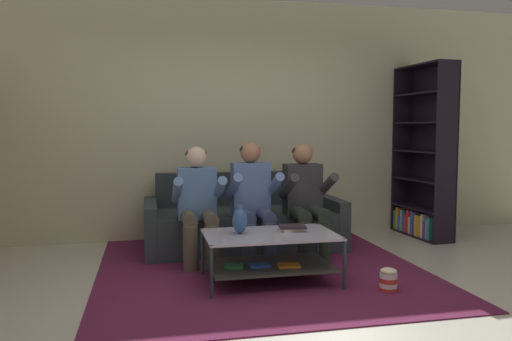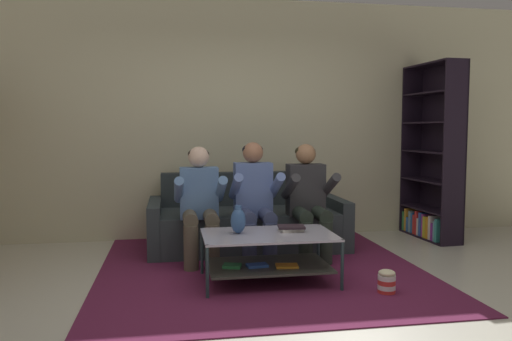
{
  "view_description": "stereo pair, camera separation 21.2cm",
  "coord_description": "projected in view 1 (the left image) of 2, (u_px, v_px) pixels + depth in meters",
  "views": [
    {
      "loc": [
        -1.04,
        -3.63,
        1.33
      ],
      "look_at": [
        -0.06,
        0.82,
        0.95
      ],
      "focal_mm": 35.0,
      "sensor_mm": 36.0,
      "label": 1
    },
    {
      "loc": [
        -0.83,
        -3.67,
        1.33
      ],
      "look_at": [
        -0.06,
        0.82,
        0.95
      ],
      "focal_mm": 35.0,
      "sensor_mm": 36.0,
      "label": 2
    }
  ],
  "objects": [
    {
      "name": "back_partition",
      "position": [
        232.0,
        119.0,
        6.14
      ],
      "size": [
        8.4,
        0.12,
        2.9
      ],
      "primitive_type": "cube",
      "color": "beige",
      "rests_on": "ground"
    },
    {
      "name": "ground",
      "position": [
        286.0,
        301.0,
        3.86
      ],
      "size": [
        16.8,
        16.8,
        0.0
      ],
      "primitive_type": "plane",
      "color": "beige"
    },
    {
      "name": "vase",
      "position": [
        240.0,
        220.0,
        4.29
      ],
      "size": [
        0.13,
        0.13,
        0.24
      ],
      "color": "#32548C",
      "rests_on": "coffee_table"
    },
    {
      "name": "book_stack",
      "position": [
        292.0,
        228.0,
        4.41
      ],
      "size": [
        0.25,
        0.19,
        0.05
      ],
      "color": "silver",
      "rests_on": "coffee_table"
    },
    {
      "name": "couch",
      "position": [
        242.0,
        223.0,
        5.61
      ],
      "size": [
        2.15,
        0.99,
        0.82
      ],
      "color": "#313A3D",
      "rests_on": "ground"
    },
    {
      "name": "popcorn_tub",
      "position": [
        388.0,
        280.0,
        4.08
      ],
      "size": [
        0.14,
        0.14,
        0.2
      ],
      "color": "red",
      "rests_on": "ground"
    },
    {
      "name": "area_rug",
      "position": [
        257.0,
        265.0,
        4.86
      ],
      "size": [
        3.0,
        3.28,
        0.01
      ],
      "color": "#621D3F",
      "rests_on": "ground"
    },
    {
      "name": "bookshelf",
      "position": [
        424.0,
        172.0,
        6.18
      ],
      "size": [
        0.35,
        0.95,
        2.11
      ],
      "color": "black",
      "rests_on": "ground"
    },
    {
      "name": "person_seated_right",
      "position": [
        306.0,
        196.0,
        5.14
      ],
      "size": [
        0.5,
        0.58,
        1.18
      ],
      "color": "#263026",
      "rests_on": "ground"
    },
    {
      "name": "person_seated_left",
      "position": [
        198.0,
        200.0,
        4.9
      ],
      "size": [
        0.5,
        0.58,
        1.16
      ],
      "color": "brown",
      "rests_on": "ground"
    },
    {
      "name": "coffee_table",
      "position": [
        270.0,
        250.0,
        4.31
      ],
      "size": [
        1.13,
        0.7,
        0.43
      ],
      "color": "#B7B3C5",
      "rests_on": "ground"
    },
    {
      "name": "person_seated_middle",
      "position": [
        253.0,
        197.0,
        5.02
      ],
      "size": [
        0.5,
        0.58,
        1.2
      ],
      "color": "#3B4366",
      "rests_on": "ground"
    }
  ]
}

